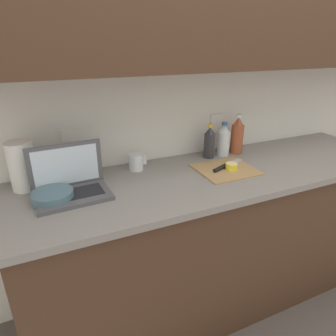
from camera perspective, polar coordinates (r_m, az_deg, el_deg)
The scene contains 13 objects.
ground_plane at distance 2.21m, azimuth 8.87°, elevation -22.39°, with size 12.00×12.00×0.00m, color #564C47.
wall_back at distance 1.78m, azimuth 7.40°, elevation 22.69°, with size 5.20×0.38×2.60m.
counter_unit at distance 1.92m, azimuth 10.22°, elevation -12.36°, with size 2.29×0.65×0.90m.
laptop at distance 1.46m, azimuth -18.11°, elevation -2.80°, with size 0.34×0.23×0.23m.
cutting_board at distance 1.70m, azimuth 10.92°, elevation -0.26°, with size 0.31×0.29×0.01m, color tan.
knife at distance 1.71m, azimuth 10.47°, elevation 0.30°, with size 0.26×0.13×0.02m.
lemon_half_cut at distance 1.69m, azimuth 11.98°, elevation 0.34°, with size 0.07×0.07×0.04m.
bottle_green_soda at distance 1.96m, azimuth 13.03°, elevation 6.03°, with size 0.08×0.08×0.25m.
bottle_oil_tall at distance 1.90m, azimuth 10.53°, elevation 5.19°, with size 0.08×0.08×0.21m.
bottle_water_clear at distance 1.85m, azimuth 7.89°, elevation 4.82°, with size 0.07×0.07×0.21m.
measuring_cup at distance 1.67m, azimuth -6.10°, elevation 1.15°, with size 0.10×0.08×0.09m.
bowl_white at distance 1.43m, azimuth -21.10°, elevation -5.11°, with size 0.18×0.18×0.05m.
paper_towel_roll at distance 1.57m, azimuth -26.02°, elevation 0.33°, with size 0.12×0.12×0.24m.
Camera 1 is at (-0.92, -1.27, 1.55)m, focal length 32.00 mm.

